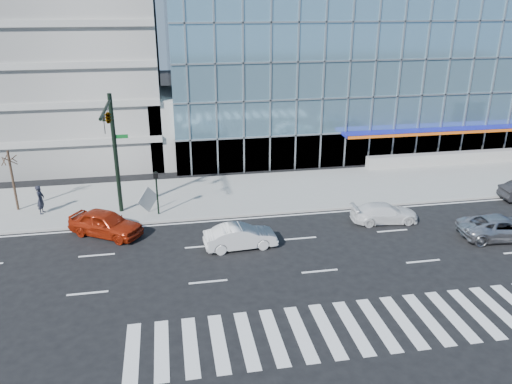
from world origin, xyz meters
TOP-DOWN VIEW (x-y plane):
  - ground at (0.00, 0.00)m, footprint 160.00×160.00m
  - sidewalk at (0.00, 8.00)m, footprint 120.00×8.00m
  - theatre_building at (14.00, 26.00)m, footprint 42.00×26.00m
  - parking_garage at (-20.00, 26.00)m, footprint 24.00×24.00m
  - ramp_block at (-6.00, 18.00)m, footprint 6.00×8.00m
  - traffic_signal at (-11.00, 4.57)m, footprint 1.14×5.74m
  - ped_signal_post at (-8.50, 4.94)m, footprint 0.30×0.33m
  - street_tree_near at (-18.00, 7.50)m, footprint 1.10×1.10m
  - silver_suv at (12.02, -2.13)m, footprint 5.29×2.85m
  - white_suv at (6.02, 1.38)m, footprint 4.48×2.05m
  - white_sedan at (-3.77, -0.50)m, footprint 4.34×1.77m
  - red_sedan at (-11.67, 2.61)m, footprint 4.98×4.09m
  - pedestrian at (-16.22, 6.56)m, footprint 0.56×0.77m
  - tilted_panel at (-9.14, 5.46)m, footprint 1.39×1.29m

SIDE VIEW (x-z plane):
  - ground at x=0.00m, z-range 0.00..0.00m
  - sidewalk at x=0.00m, z-range 0.00..0.15m
  - white_suv at x=6.02m, z-range 0.00..1.27m
  - white_sedan at x=-3.77m, z-range 0.00..1.40m
  - silver_suv at x=12.02m, z-range 0.00..1.41m
  - red_sedan at x=-11.67m, z-range 0.00..1.60m
  - tilted_panel at x=-9.14m, z-range 0.15..1.99m
  - pedestrian at x=-16.22m, z-range 0.15..2.12m
  - ped_signal_post at x=-8.50m, z-range 0.64..3.64m
  - ramp_block at x=-6.00m, z-range 0.00..6.00m
  - street_tree_near at x=-18.00m, z-range 1.66..5.89m
  - traffic_signal at x=-11.00m, z-range 2.16..10.16m
  - theatre_building at x=14.00m, z-range 0.00..15.00m
  - parking_garage at x=-20.00m, z-range 0.00..20.00m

